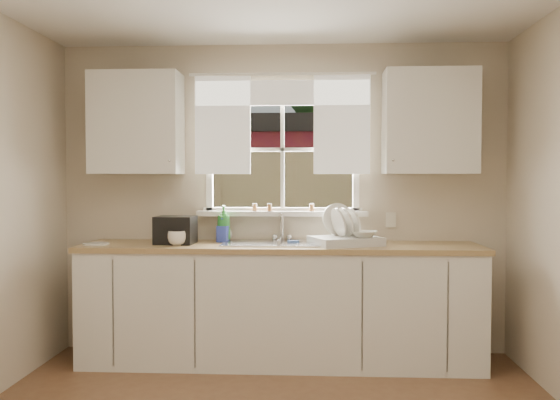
# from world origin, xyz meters

# --- Properties ---
(room_walls) EXTENTS (3.62, 4.02, 2.50)m
(room_walls) POSITION_xyz_m (0.00, -0.07, 1.24)
(room_walls) COLOR beige
(room_walls) RESTS_ON ground
(window) EXTENTS (1.38, 0.16, 1.06)m
(window) POSITION_xyz_m (0.00, 2.00, 1.49)
(window) COLOR white
(window) RESTS_ON room_walls
(curtains) EXTENTS (1.50, 0.03, 0.81)m
(curtains) POSITION_xyz_m (0.00, 1.95, 1.93)
(curtains) COLOR white
(curtains) RESTS_ON room_walls
(base_cabinets) EXTENTS (3.00, 0.62, 0.87)m
(base_cabinets) POSITION_xyz_m (0.00, 1.68, 0.43)
(base_cabinets) COLOR white
(base_cabinets) RESTS_ON ground
(countertop) EXTENTS (3.04, 0.65, 0.04)m
(countertop) POSITION_xyz_m (0.00, 1.68, 0.89)
(countertop) COLOR #A08050
(countertop) RESTS_ON base_cabinets
(upper_cabinet_left) EXTENTS (0.70, 0.33, 0.80)m
(upper_cabinet_left) POSITION_xyz_m (-1.15, 1.82, 1.85)
(upper_cabinet_left) COLOR white
(upper_cabinet_left) RESTS_ON room_walls
(upper_cabinet_right) EXTENTS (0.70, 0.33, 0.80)m
(upper_cabinet_right) POSITION_xyz_m (1.15, 1.82, 1.85)
(upper_cabinet_right) COLOR white
(upper_cabinet_right) RESTS_ON room_walls
(wall_outlet) EXTENTS (0.08, 0.01, 0.12)m
(wall_outlet) POSITION_xyz_m (0.88, 1.99, 1.08)
(wall_outlet) COLOR beige
(wall_outlet) RESTS_ON room_walls
(sill_jars) EXTENTS (0.50, 0.04, 0.06)m
(sill_jars) POSITION_xyz_m (-0.03, 1.94, 1.18)
(sill_jars) COLOR brown
(sill_jars) RESTS_ON window
(backyard) EXTENTS (20.00, 10.00, 6.13)m
(backyard) POSITION_xyz_m (0.58, 8.42, 3.46)
(backyard) COLOR #335421
(backyard) RESTS_ON ground
(sink) EXTENTS (0.88, 0.52, 0.40)m
(sink) POSITION_xyz_m (0.00, 1.71, 0.84)
(sink) COLOR #B7B7BC
(sink) RESTS_ON countertop
(dish_rack) EXTENTS (0.59, 0.52, 0.31)m
(dish_rack) POSITION_xyz_m (0.49, 1.65, 0.97)
(dish_rack) COLOR silver
(dish_rack) RESTS_ON countertop
(bowl) EXTENTS (0.23, 0.23, 0.05)m
(bowl) POSITION_xyz_m (0.63, 1.59, 1.00)
(bowl) COLOR beige
(bowl) RESTS_ON dish_rack
(soap_bottle_a) EXTENTS (0.12, 0.12, 0.29)m
(soap_bottle_a) POSITION_xyz_m (-0.46, 1.84, 1.06)
(soap_bottle_a) COLOR #2E8C34
(soap_bottle_a) RESTS_ON countertop
(soap_bottle_b) EXTENTS (0.10, 0.10, 0.19)m
(soap_bottle_b) POSITION_xyz_m (-0.46, 1.82, 1.01)
(soap_bottle_b) COLOR #2E40AF
(soap_bottle_b) RESTS_ON countertop
(soap_bottle_c) EXTENTS (0.13, 0.13, 0.16)m
(soap_bottle_c) POSITION_xyz_m (-0.46, 1.89, 0.99)
(soap_bottle_c) COLOR beige
(soap_bottle_c) RESTS_ON countertop
(saucer) EXTENTS (0.20, 0.20, 0.01)m
(saucer) POSITION_xyz_m (-1.40, 1.58, 0.92)
(saucer) COLOR white
(saucer) RESTS_ON countertop
(cup) EXTENTS (0.15, 0.15, 0.11)m
(cup) POSITION_xyz_m (-0.77, 1.56, 0.97)
(cup) COLOR silver
(cup) RESTS_ON countertop
(black_appliance) EXTENTS (0.30, 0.26, 0.21)m
(black_appliance) POSITION_xyz_m (-0.81, 1.68, 1.02)
(black_appliance) COLOR black
(black_appliance) RESTS_ON countertop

